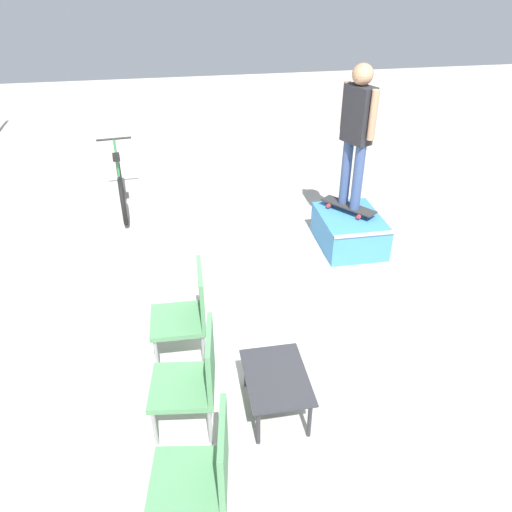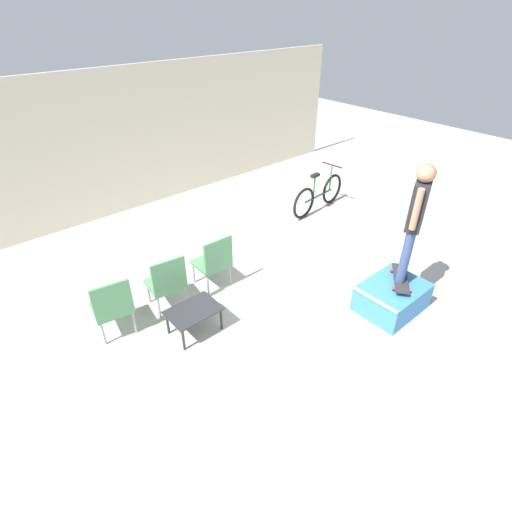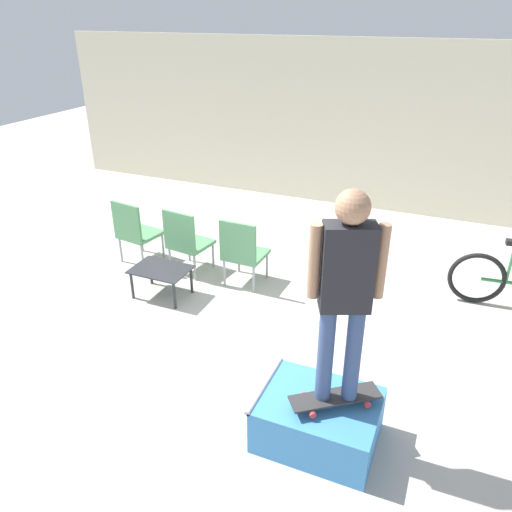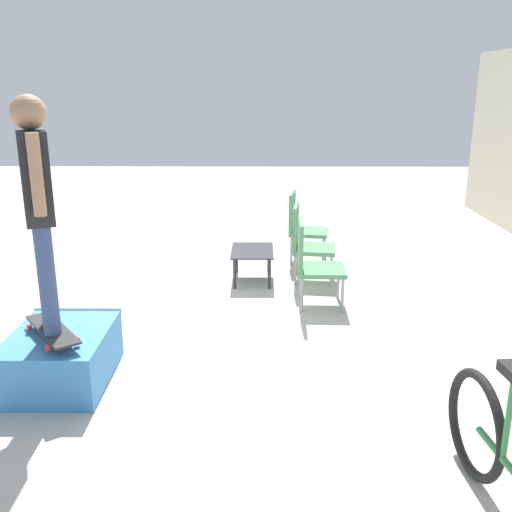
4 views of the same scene
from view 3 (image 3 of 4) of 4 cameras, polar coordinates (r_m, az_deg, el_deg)
ground_plane at (r=5.64m, az=-3.68°, el=-10.97°), size 24.00×24.00×0.00m
house_wall_back at (r=9.54m, az=10.46°, el=14.40°), size 12.00×0.06×3.00m
skate_ramp_box at (r=4.59m, az=7.09°, el=-18.05°), size 1.03×0.78×0.46m
skateboard_on_ramp at (r=4.36m, az=9.05°, el=-15.65°), size 0.74×0.62×0.07m
person_skater at (r=3.73m, az=10.21°, el=-3.19°), size 0.53×0.33×1.80m
coffee_table at (r=6.60m, az=-10.80°, el=-1.85°), size 0.74×0.53×0.40m
patio_chair_left at (r=7.49m, az=-13.68°, el=2.93°), size 0.59×0.59×0.97m
patio_chair_center at (r=7.04m, az=-8.00°, el=1.88°), size 0.58×0.58×0.97m
patio_chair_right at (r=6.66m, az=-1.56°, el=0.67°), size 0.53×0.53×0.97m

